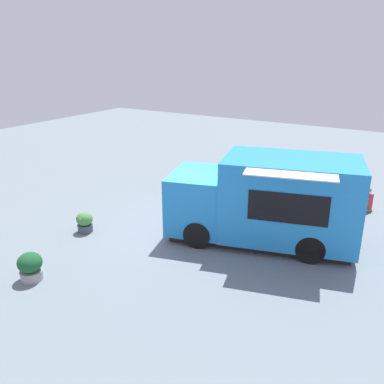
% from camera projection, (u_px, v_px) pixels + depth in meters
% --- Properties ---
extents(ground_plane, '(40.00, 40.00, 0.00)m').
position_uv_depth(ground_plane, '(188.00, 230.00, 12.67)').
color(ground_plane, slate).
extents(food_truck, '(5.68, 3.48, 2.54)m').
position_uv_depth(food_truck, '(267.00, 202.00, 11.58)').
color(food_truck, '#2383D0').
rests_on(food_truck, ground_plane).
extents(person_customer, '(0.73, 0.73, 0.88)m').
position_uv_depth(person_customer, '(366.00, 201.00, 14.03)').
color(person_customer, slate).
rests_on(person_customer, ground_plane).
extents(planter_flowering_near, '(0.59, 0.59, 0.72)m').
position_uv_depth(planter_flowering_near, '(30.00, 266.00, 9.82)').
color(planter_flowering_near, gray).
rests_on(planter_flowering_near, ground_plane).
extents(planter_flowering_far, '(0.64, 0.64, 0.79)m').
position_uv_depth(planter_flowering_far, '(181.00, 177.00, 16.46)').
color(planter_flowering_far, silver).
rests_on(planter_flowering_far, ground_plane).
extents(planter_flowering_side, '(0.50, 0.50, 0.64)m').
position_uv_depth(planter_flowering_side, '(85.00, 222.00, 12.43)').
color(planter_flowering_side, '#404A59').
rests_on(planter_flowering_side, ground_plane).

